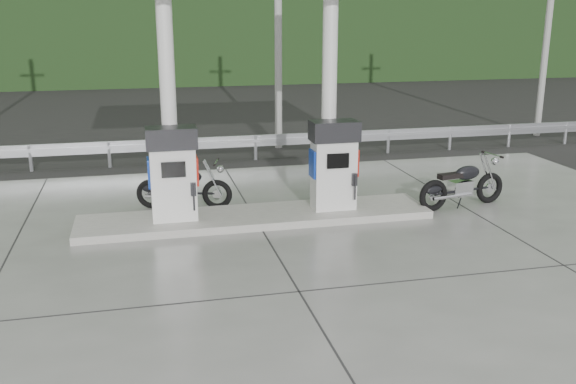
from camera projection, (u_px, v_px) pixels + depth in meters
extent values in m
plane|color=black|center=(284.00, 268.00, 10.50)|extent=(160.00, 160.00, 0.00)
cube|color=slate|center=(284.00, 267.00, 10.49)|extent=(18.00, 14.00, 0.02)
cube|color=gray|center=(256.00, 217.00, 12.81)|extent=(7.00, 1.40, 0.15)
cylinder|color=white|center=(168.00, 87.00, 12.14)|extent=(0.30, 0.30, 5.00)
cylinder|color=white|center=(329.00, 83.00, 12.85)|extent=(0.30, 0.30, 5.00)
cube|color=black|center=(207.00, 138.00, 21.28)|extent=(60.00, 7.00, 0.01)
cylinder|color=gray|center=(278.00, 14.00, 18.76)|extent=(0.22, 0.22, 8.00)
cylinder|color=gray|center=(549.00, 14.00, 20.75)|extent=(0.22, 0.22, 8.00)
cube|color=black|center=(171.00, 31.00, 37.81)|extent=(80.00, 6.00, 6.00)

